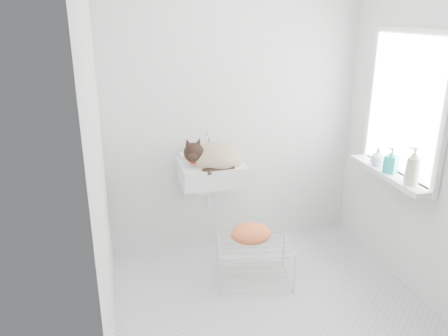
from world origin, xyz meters
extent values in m
cube|color=silver|center=(0.00, 0.00, 0.00)|extent=(2.20, 2.00, 0.02)
cube|color=silver|center=(0.00, 1.00, 1.25)|extent=(2.20, 0.02, 2.50)
cube|color=silver|center=(1.10, 0.00, 1.25)|extent=(0.02, 2.00, 2.50)
cube|color=silver|center=(-1.10, 0.00, 1.25)|extent=(0.02, 2.00, 2.50)
cube|color=white|center=(1.09, 0.20, 1.35)|extent=(0.01, 0.80, 1.00)
cube|color=white|center=(1.07, 0.20, 1.35)|extent=(0.04, 0.90, 1.10)
cube|color=white|center=(1.01, 0.20, 0.83)|extent=(0.16, 0.88, 0.04)
cube|color=white|center=(-0.26, 0.74, 0.85)|extent=(0.50, 0.44, 0.20)
ellipsoid|color=tan|center=(-0.23, 0.73, 0.88)|extent=(0.49, 0.44, 0.23)
sphere|color=black|center=(-0.40, 0.66, 0.98)|extent=(0.18, 0.18, 0.16)
torus|color=#B31E0F|center=(-0.38, 0.65, 0.94)|extent=(0.16, 0.16, 0.06)
cube|color=silver|center=(-0.02, 0.28, 0.15)|extent=(0.60, 0.47, 0.33)
ellipsoid|color=gold|center=(-0.04, 0.32, 0.36)|extent=(0.33, 0.24, 0.13)
imported|color=beige|center=(1.00, -0.08, 0.85)|extent=(0.12, 0.12, 0.23)
imported|color=#1CA7A3|center=(1.00, 0.17, 0.85)|extent=(0.12, 0.12, 0.20)
imported|color=white|center=(1.00, 0.35, 0.85)|extent=(0.16, 0.16, 0.15)
camera|label=1|loc=(-0.98, -2.56, 2.00)|focal=35.40mm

